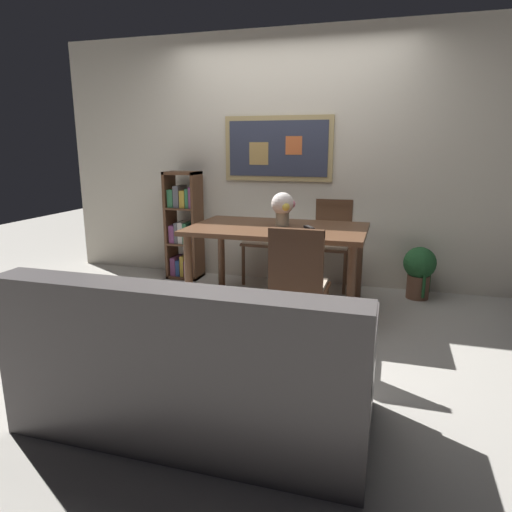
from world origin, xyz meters
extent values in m
plane|color=#B7B2A8|center=(0.00, 0.00, 0.00)|extent=(12.00, 12.00, 0.00)
cube|color=beige|center=(0.00, 1.42, 1.30)|extent=(5.20, 0.10, 2.60)
cube|color=tan|center=(-0.12, 1.35, 1.42)|extent=(1.15, 0.02, 0.67)
cube|color=#33384C|center=(-0.12, 1.34, 1.42)|extent=(1.05, 0.01, 0.57)
cube|color=tan|center=(-0.32, 1.33, 1.37)|extent=(0.21, 0.00, 0.23)
cube|color=#D86633|center=(0.05, 1.33, 1.45)|extent=(0.17, 0.00, 0.19)
cube|color=brown|center=(0.10, 0.48, 0.73)|extent=(1.55, 0.96, 0.04)
cylinder|color=brown|center=(-0.59, 0.08, 0.36)|extent=(0.07, 0.07, 0.71)
cylinder|color=brown|center=(0.79, 0.08, 0.36)|extent=(0.07, 0.07, 0.71)
cylinder|color=brown|center=(-0.59, 0.88, 0.36)|extent=(0.07, 0.07, 0.71)
cylinder|color=brown|center=(0.79, 0.88, 0.36)|extent=(0.07, 0.07, 0.71)
cube|color=brown|center=(0.48, 1.20, 0.44)|extent=(0.40, 0.40, 0.03)
cube|color=#C6B299|center=(0.48, 1.20, 0.47)|extent=(0.36, 0.36, 0.03)
cylinder|color=brown|center=(0.65, 1.37, 0.21)|extent=(0.04, 0.04, 0.42)
cylinder|color=brown|center=(0.31, 1.37, 0.21)|extent=(0.04, 0.04, 0.42)
cylinder|color=brown|center=(0.65, 1.03, 0.21)|extent=(0.04, 0.04, 0.42)
cylinder|color=brown|center=(0.31, 1.03, 0.21)|extent=(0.04, 0.04, 0.42)
cube|color=brown|center=(0.48, 1.38, 0.68)|extent=(0.38, 0.04, 0.46)
cube|color=brown|center=(0.48, 1.38, 0.88)|extent=(0.38, 0.05, 0.06)
cube|color=brown|center=(-0.24, 1.23, 0.44)|extent=(0.40, 0.40, 0.03)
cube|color=#C6B299|center=(-0.24, 1.23, 0.47)|extent=(0.36, 0.36, 0.03)
cylinder|color=brown|center=(-0.07, 1.40, 0.21)|extent=(0.04, 0.04, 0.42)
cylinder|color=brown|center=(-0.41, 1.40, 0.21)|extent=(0.04, 0.04, 0.42)
cylinder|color=brown|center=(-0.07, 1.06, 0.21)|extent=(0.04, 0.04, 0.42)
cylinder|color=brown|center=(-0.41, 1.06, 0.21)|extent=(0.04, 0.04, 0.42)
cube|color=brown|center=(-0.24, 1.41, 0.68)|extent=(0.38, 0.04, 0.46)
cube|color=brown|center=(-0.24, 1.41, 0.88)|extent=(0.38, 0.05, 0.06)
cube|color=brown|center=(0.46, -0.27, 0.44)|extent=(0.40, 0.40, 0.03)
cube|color=#C6B299|center=(0.46, -0.27, 0.47)|extent=(0.36, 0.36, 0.03)
cylinder|color=brown|center=(0.29, -0.44, 0.21)|extent=(0.04, 0.04, 0.42)
cylinder|color=brown|center=(0.63, -0.44, 0.21)|extent=(0.04, 0.04, 0.42)
cylinder|color=brown|center=(0.29, -0.10, 0.21)|extent=(0.04, 0.04, 0.42)
cylinder|color=brown|center=(0.63, -0.10, 0.21)|extent=(0.04, 0.04, 0.42)
cube|color=brown|center=(0.46, -0.45, 0.68)|extent=(0.38, 0.04, 0.46)
cube|color=brown|center=(0.46, -0.45, 0.88)|extent=(0.38, 0.05, 0.06)
cube|color=#514C4C|center=(0.13, -1.35, 0.20)|extent=(1.80, 0.84, 0.40)
cube|color=#514C4C|center=(0.13, -1.67, 0.62)|extent=(1.80, 0.20, 0.44)
cube|color=#514C4C|center=(-0.68, -1.35, 0.51)|extent=(0.18, 0.80, 0.22)
cube|color=#514C4C|center=(0.94, -1.35, 0.51)|extent=(0.18, 0.80, 0.22)
cube|color=#334C72|center=(-0.32, -1.53, 0.56)|extent=(0.32, 0.16, 0.33)
cube|color=#334C72|center=(0.13, -1.53, 0.56)|extent=(0.32, 0.16, 0.33)
cube|color=brown|center=(-1.30, 1.15, 0.59)|extent=(0.03, 0.28, 1.18)
cube|color=brown|center=(-0.97, 1.15, 0.59)|extent=(0.03, 0.28, 1.18)
cube|color=brown|center=(-1.13, 1.15, 0.01)|extent=(0.36, 0.28, 0.03)
cube|color=brown|center=(-1.13, 1.15, 1.17)|extent=(0.36, 0.28, 0.03)
cube|color=brown|center=(-1.13, 1.15, 0.39)|extent=(0.30, 0.28, 0.02)
cube|color=brown|center=(-1.13, 1.15, 0.79)|extent=(0.30, 0.28, 0.02)
cube|color=#7F3F72|center=(-1.24, 1.15, 0.13)|extent=(0.06, 0.22, 0.20)
cube|color=#2D4C8C|center=(-1.18, 1.15, 0.12)|extent=(0.05, 0.22, 0.18)
cube|color=gold|center=(-1.13, 1.15, 0.14)|extent=(0.04, 0.22, 0.23)
cube|color=#7F3F72|center=(-1.08, 1.15, 0.12)|extent=(0.04, 0.22, 0.18)
cube|color=#7F3F72|center=(-1.24, 1.15, 0.50)|extent=(0.06, 0.22, 0.19)
cube|color=#595960|center=(-1.19, 1.15, 0.52)|extent=(0.04, 0.22, 0.23)
cube|color=beige|center=(-1.13, 1.15, 0.52)|extent=(0.05, 0.22, 0.23)
cube|color=#337247|center=(-1.08, 1.15, 0.52)|extent=(0.04, 0.22, 0.22)
cube|color=#2D4C8C|center=(-1.03, 1.15, 0.50)|extent=(0.05, 0.22, 0.19)
cube|color=#337247|center=(-1.24, 1.15, 0.89)|extent=(0.06, 0.22, 0.19)
cube|color=#595960|center=(-1.17, 1.15, 0.91)|extent=(0.06, 0.22, 0.23)
cube|color=gold|center=(-1.10, 1.15, 0.89)|extent=(0.06, 0.22, 0.19)
cube|color=#337247|center=(-1.04, 1.15, 0.90)|extent=(0.04, 0.22, 0.21)
cube|color=#7F3F72|center=(-1.00, 1.15, 0.91)|extent=(0.05, 0.22, 0.23)
cylinder|color=brown|center=(1.35, 1.12, 0.12)|extent=(0.21, 0.21, 0.23)
cylinder|color=#332319|center=(1.35, 1.12, 0.22)|extent=(0.19, 0.19, 0.02)
sphere|color=#235B2D|center=(1.35, 1.12, 0.35)|extent=(0.31, 0.31, 0.31)
cylinder|color=#235B2D|center=(1.40, 1.00, 0.16)|extent=(0.03, 0.03, 0.23)
cylinder|color=#235B2D|center=(1.46, 1.19, 0.16)|extent=(0.03, 0.03, 0.22)
cylinder|color=tan|center=(0.12, 0.55, 0.82)|extent=(0.12, 0.12, 0.13)
sphere|color=silver|center=(0.12, 0.55, 0.95)|extent=(0.20, 0.20, 0.20)
sphere|color=#EACC4C|center=(0.08, 0.62, 0.93)|extent=(0.06, 0.06, 0.06)
sphere|color=#EACC4C|center=(0.17, 0.48, 0.93)|extent=(0.07, 0.07, 0.07)
sphere|color=pink|center=(0.20, 0.57, 0.95)|extent=(0.07, 0.07, 0.07)
cube|color=black|center=(0.39, 0.45, 0.76)|extent=(0.12, 0.16, 0.02)
cube|color=gray|center=(0.39, 0.45, 0.77)|extent=(0.08, 0.10, 0.00)
camera|label=1|loc=(1.05, -3.41, 1.45)|focal=32.08mm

